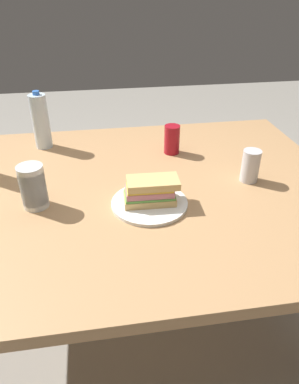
{
  "coord_description": "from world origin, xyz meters",
  "views": [
    {
      "loc": [
        -0.06,
        -1.1,
        1.44
      ],
      "look_at": [
        0.1,
        -0.12,
        0.82
      ],
      "focal_mm": 33.39,
      "sensor_mm": 36.0,
      "label": 1
    }
  ],
  "objects_px": {
    "dining_table": "(119,207)",
    "soda_can_silver": "(250,166)",
    "sandwich": "(151,191)",
    "soda_can_red": "(172,139)",
    "plastic_cup_stack": "(33,187)",
    "water_bottle_tall": "(41,121)",
    "paper_plate": "(150,203)"
  },
  "relations": [
    {
      "from": "sandwich",
      "to": "soda_can_red",
      "type": "distance_m",
      "value": 0.41
    },
    {
      "from": "soda_can_red",
      "to": "water_bottle_tall",
      "type": "xyz_separation_m",
      "value": [
        -0.55,
        0.15,
        0.06
      ]
    },
    {
      "from": "soda_can_red",
      "to": "paper_plate",
      "type": "bearing_deg",
      "value": -112.26
    },
    {
      "from": "sandwich",
      "to": "soda_can_silver",
      "type": "height_order",
      "value": "soda_can_silver"
    },
    {
      "from": "plastic_cup_stack",
      "to": "soda_can_silver",
      "type": "relative_size",
      "value": 1.22
    },
    {
      "from": "dining_table",
      "to": "soda_can_silver",
      "type": "relative_size",
      "value": 13.68
    },
    {
      "from": "water_bottle_tall",
      "to": "soda_can_red",
      "type": "bearing_deg",
      "value": -15.22
    },
    {
      "from": "dining_table",
      "to": "plastic_cup_stack",
      "type": "bearing_deg",
      "value": -166.67
    },
    {
      "from": "soda_can_red",
      "to": "water_bottle_tall",
      "type": "height_order",
      "value": "water_bottle_tall"
    },
    {
      "from": "dining_table",
      "to": "soda_can_silver",
      "type": "xyz_separation_m",
      "value": [
        0.49,
        -0.01,
        0.14
      ]
    },
    {
      "from": "soda_can_silver",
      "to": "paper_plate",
      "type": "bearing_deg",
      "value": -165.12
    },
    {
      "from": "water_bottle_tall",
      "to": "plastic_cup_stack",
      "type": "bearing_deg",
      "value": -88.12
    },
    {
      "from": "sandwich",
      "to": "soda_can_silver",
      "type": "xyz_separation_m",
      "value": [
        0.39,
        0.1,
        0.01
      ]
    },
    {
      "from": "dining_table",
      "to": "paper_plate",
      "type": "relative_size",
      "value": 6.5
    },
    {
      "from": "sandwich",
      "to": "water_bottle_tall",
      "type": "height_order",
      "value": "water_bottle_tall"
    },
    {
      "from": "paper_plate",
      "to": "sandwich",
      "type": "height_order",
      "value": "sandwich"
    },
    {
      "from": "soda_can_red",
      "to": "plastic_cup_stack",
      "type": "bearing_deg",
      "value": -148.06
    },
    {
      "from": "water_bottle_tall",
      "to": "soda_can_silver",
      "type": "distance_m",
      "value": 0.89
    },
    {
      "from": "sandwich",
      "to": "plastic_cup_stack",
      "type": "height_order",
      "value": "plastic_cup_stack"
    },
    {
      "from": "paper_plate",
      "to": "water_bottle_tall",
      "type": "xyz_separation_m",
      "value": [
        -0.39,
        0.53,
        0.11
      ]
    },
    {
      "from": "dining_table",
      "to": "sandwich",
      "type": "height_order",
      "value": "sandwich"
    },
    {
      "from": "sandwich",
      "to": "soda_can_red",
      "type": "bearing_deg",
      "value": 68.14
    },
    {
      "from": "paper_plate",
      "to": "plastic_cup_stack",
      "type": "height_order",
      "value": "plastic_cup_stack"
    },
    {
      "from": "sandwich",
      "to": "soda_can_red",
      "type": "relative_size",
      "value": 1.52
    },
    {
      "from": "soda_can_red",
      "to": "dining_table",
      "type": "bearing_deg",
      "value": -133.69
    },
    {
      "from": "plastic_cup_stack",
      "to": "soda_can_silver",
      "type": "bearing_deg",
      "value": 3.86
    },
    {
      "from": "paper_plate",
      "to": "dining_table",
      "type": "bearing_deg",
      "value": 129.23
    },
    {
      "from": "paper_plate",
      "to": "soda_can_red",
      "type": "height_order",
      "value": "soda_can_red"
    },
    {
      "from": "soda_can_red",
      "to": "plastic_cup_stack",
      "type": "xyz_separation_m",
      "value": [
        -0.53,
        -0.33,
        0.01
      ]
    },
    {
      "from": "water_bottle_tall",
      "to": "paper_plate",
      "type": "bearing_deg",
      "value": -53.78
    },
    {
      "from": "paper_plate",
      "to": "sandwich",
      "type": "xyz_separation_m",
      "value": [
        0.0,
        0.0,
        0.05
      ]
    },
    {
      "from": "soda_can_red",
      "to": "plastic_cup_stack",
      "type": "relative_size",
      "value": 0.82
    }
  ]
}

